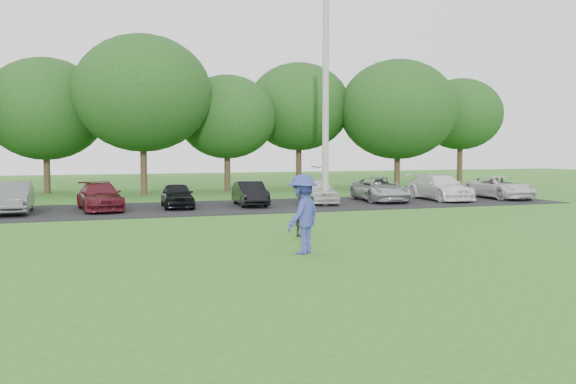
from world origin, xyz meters
The scene contains 7 objects.
ground centered at (0.00, 0.00, 0.00)m, with size 100.00×100.00×0.00m, color #2C6D1F.
parking_lot centered at (0.00, 13.00, 0.01)m, with size 32.00×6.50×0.03m, color black.
utility_pole centered at (4.73, 12.11, 5.14)m, with size 0.28×0.28×10.27m, color #9B9B96.
frisbee_player centered at (-0.61, 0.65, 0.97)m, with size 1.41×1.37×2.18m.
camera_bystander centered at (0.46, 3.53, 0.85)m, with size 0.74×0.65×1.71m.
parked_cars centered at (1.24, 13.06, 0.61)m, with size 30.71×4.67×1.24m.
tree_row centered at (1.51, 22.76, 4.91)m, with size 42.39×9.85×8.64m.
Camera 1 is at (-6.04, -13.83, 2.58)m, focal length 40.00 mm.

